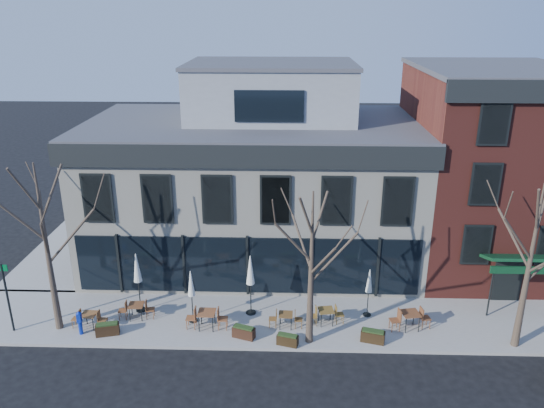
{
  "coord_description": "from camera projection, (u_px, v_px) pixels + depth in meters",
  "views": [
    {
      "loc": [
        1.98,
        -23.85,
        14.03
      ],
      "look_at": [
        1.17,
        2.0,
        4.43
      ],
      "focal_mm": 35.0,
      "sensor_mm": 36.0,
      "label": 1
    }
  ],
  "objects": [
    {
      "name": "red_brick_building",
      "position": [
        485.0,
        168.0,
        29.61
      ],
      "size": [
        8.2,
        11.78,
        11.18
      ],
      "color": "maroon",
      "rests_on": "ground"
    },
    {
      "name": "umbrella_0",
      "position": [
        137.0,
        271.0,
        25.13
      ],
      "size": [
        0.49,
        0.49,
        3.05
      ],
      "color": "black",
      "rests_on": "sidewalk_front"
    },
    {
      "name": "umbrella_1",
      "position": [
        191.0,
        286.0,
        24.35
      ],
      "size": [
        0.42,
        0.42,
        2.63
      ],
      "color": "black",
      "rests_on": "sidewalk_front"
    },
    {
      "name": "cafe_set_5",
      "position": [
        410.0,
        319.0,
        24.23
      ],
      "size": [
        2.0,
        0.91,
        1.03
      ],
      "color": "brown",
      "rests_on": "sidewalk_front"
    },
    {
      "name": "tree_mid",
      "position": [
        311.0,
        268.0,
        22.23
      ],
      "size": [
        3.5,
        3.55,
        7.04
      ],
      "color": "#382B21",
      "rests_on": "sidewalk_front"
    },
    {
      "name": "sidewalk_front",
      "position": [
        313.0,
        321.0,
        25.16
      ],
      "size": [
        33.5,
        4.7,
        0.15
      ],
      "primitive_type": "cube",
      "color": "gray",
      "rests_on": "ground"
    },
    {
      "name": "cafe_set_1",
      "position": [
        136.0,
        310.0,
        25.07
      ],
      "size": [
        1.75,
        0.75,
        0.91
      ],
      "color": "brown",
      "rests_on": "sidewalk_front"
    },
    {
      "name": "sign_pole",
      "position": [
        7.0,
        293.0,
        23.6
      ],
      "size": [
        0.5,
        0.1,
        3.4
      ],
      "color": "black",
      "rests_on": "sidewalk_front"
    },
    {
      "name": "call_box",
      "position": [
        80.0,
        322.0,
        23.8
      ],
      "size": [
        0.23,
        0.23,
        1.17
      ],
      "color": "#0C269F",
      "rests_on": "sidewalk_front"
    },
    {
      "name": "sidewalk_side",
      "position": [
        76.0,
        245.0,
        33.22
      ],
      "size": [
        4.5,
        12.0,
        0.15
      ],
      "primitive_type": "cube",
      "color": "gray",
      "rests_on": "ground"
    },
    {
      "name": "cafe_set_3",
      "position": [
        286.0,
        319.0,
        24.39
      ],
      "size": [
        1.6,
        0.65,
        0.84
      ],
      "color": "brown",
      "rests_on": "sidewalk_front"
    },
    {
      "name": "planter_2",
      "position": [
        288.0,
        340.0,
        23.16
      ],
      "size": [
        0.99,
        0.61,
        0.52
      ],
      "color": "black",
      "rests_on": "sidewalk_front"
    },
    {
      "name": "corner_building",
      "position": [
        255.0,
        180.0,
        30.4
      ],
      "size": [
        18.39,
        10.39,
        11.1
      ],
      "color": "silver",
      "rests_on": "ground"
    },
    {
      "name": "tree_corner",
      "position": [
        47.0,
        247.0,
        23.06
      ],
      "size": [
        3.93,
        3.98,
        7.92
      ],
      "color": "#382B21",
      "rests_on": "sidewalk_front"
    },
    {
      "name": "cafe_set_0",
      "position": [
        89.0,
        319.0,
        24.35
      ],
      "size": [
        1.68,
        0.7,
        0.88
      ],
      "color": "brown",
      "rests_on": "sidewalk_front"
    },
    {
      "name": "planter_3",
      "position": [
        373.0,
        336.0,
        23.36
      ],
      "size": [
        1.11,
        0.68,
        0.58
      ],
      "color": "black",
      "rests_on": "sidewalk_front"
    },
    {
      "name": "umbrella_3",
      "position": [
        369.0,
        283.0,
        24.87
      ],
      "size": [
        0.39,
        0.39,
        2.46
      ],
      "color": "black",
      "rests_on": "sidewalk_front"
    },
    {
      "name": "cafe_set_4",
      "position": [
        326.0,
        315.0,
        24.64
      ],
      "size": [
        1.76,
        0.78,
        0.91
      ],
      "color": "brown",
      "rests_on": "sidewalk_front"
    },
    {
      "name": "cafe_set_2",
      "position": [
        207.0,
        318.0,
        24.28
      ],
      "size": [
        1.96,
        0.8,
        1.03
      ],
      "color": "brown",
      "rests_on": "sidewalk_front"
    },
    {
      "name": "tree_right",
      "position": [
        530.0,
        266.0,
        21.88
      ],
      "size": [
        3.72,
        3.77,
        7.48
      ],
      "color": "#382B21",
      "rests_on": "sidewalk_front"
    },
    {
      "name": "planter_0",
      "position": [
        107.0,
        329.0,
        23.88
      ],
      "size": [
        1.1,
        0.65,
        0.58
      ],
      "color": "black",
      "rests_on": "sidewalk_front"
    },
    {
      "name": "umbrella_2",
      "position": [
        250.0,
        273.0,
        24.9
      ],
      "size": [
        0.49,
        0.49,
        3.06
      ],
      "color": "black",
      "rests_on": "sidewalk_front"
    },
    {
      "name": "planter_1",
      "position": [
        244.0,
        332.0,
        23.66
      ],
      "size": [
        1.08,
        0.71,
        0.56
      ],
      "color": "black",
      "rests_on": "sidewalk_front"
    },
    {
      "name": "ground",
      "position": [
        248.0,
        298.0,
        27.29
      ],
      "size": [
        120.0,
        120.0,
        0.0
      ],
      "primitive_type": "plane",
      "color": "black",
      "rests_on": "ground"
    }
  ]
}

